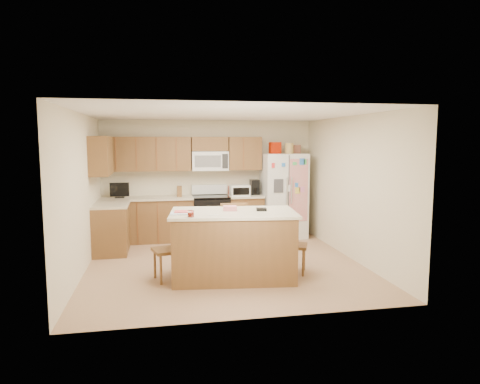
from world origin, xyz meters
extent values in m
plane|color=#936B4D|center=(0.00, 0.00, 0.00)|extent=(4.50, 4.50, 0.00)
cube|color=beige|center=(0.00, 2.25, 1.25)|extent=(4.50, 0.10, 2.50)
cube|color=beige|center=(0.00, -2.25, 1.25)|extent=(4.50, 0.10, 2.50)
cube|color=beige|center=(-2.25, 0.00, 1.25)|extent=(0.10, 4.50, 2.50)
cube|color=beige|center=(2.25, 0.00, 1.25)|extent=(0.10, 4.50, 2.50)
cube|color=white|center=(0.00, 0.00, 2.50)|extent=(4.50, 4.50, 0.04)
cube|color=brown|center=(-1.31, 1.95, 0.44)|extent=(1.87, 0.60, 0.88)
cube|color=brown|center=(0.74, 1.95, 0.44)|extent=(0.72, 0.60, 0.88)
cube|color=brown|center=(-1.95, 1.17, 0.44)|extent=(0.60, 0.95, 0.88)
cube|color=beige|center=(-1.31, 1.94, 0.90)|extent=(1.87, 0.64, 0.04)
cube|color=beige|center=(0.74, 1.94, 0.90)|extent=(0.72, 0.64, 0.04)
cube|color=beige|center=(-1.94, 1.17, 0.90)|extent=(0.64, 0.95, 0.04)
cube|color=brown|center=(-1.32, 2.08, 1.80)|extent=(1.85, 0.33, 0.70)
cube|color=brown|center=(0.75, 2.08, 1.80)|extent=(0.70, 0.33, 0.70)
cube|color=brown|center=(0.00, 2.08, 2.00)|extent=(0.76, 0.33, 0.29)
cube|color=brown|center=(-2.08, 1.17, 1.80)|extent=(0.33, 0.95, 0.70)
cube|color=brown|center=(-1.90, 1.92, 1.80)|extent=(0.02, 0.01, 0.66)
cube|color=brown|center=(-1.90, 1.65, 0.44)|extent=(0.02, 0.01, 0.84)
cube|color=brown|center=(-1.50, 1.92, 1.80)|extent=(0.02, 0.01, 0.66)
cube|color=brown|center=(-1.50, 1.65, 0.44)|extent=(0.02, 0.01, 0.84)
cube|color=brown|center=(-1.10, 1.92, 1.80)|extent=(0.02, 0.01, 0.66)
cube|color=brown|center=(-1.10, 1.65, 0.44)|extent=(0.02, 0.01, 0.84)
cube|color=brown|center=(-0.70, 1.92, 1.80)|extent=(0.01, 0.01, 0.66)
cube|color=brown|center=(-0.70, 1.65, 0.44)|extent=(0.01, 0.01, 0.84)
cube|color=brown|center=(0.70, 1.92, 1.80)|extent=(0.01, 0.01, 0.66)
cube|color=brown|center=(0.70, 1.65, 0.44)|extent=(0.01, 0.01, 0.84)
cube|color=white|center=(0.00, 2.06, 1.65)|extent=(0.76, 0.38, 0.40)
cube|color=slate|center=(-0.06, 1.86, 1.65)|extent=(0.54, 0.01, 0.24)
cube|color=#262626|center=(0.30, 1.86, 1.65)|extent=(0.12, 0.01, 0.30)
cube|color=brown|center=(-0.65, 1.95, 1.03)|extent=(0.10, 0.14, 0.22)
cube|color=black|center=(-1.85, 1.97, 0.93)|extent=(0.18, 0.12, 0.02)
cube|color=black|center=(-1.85, 1.97, 1.09)|extent=(0.38, 0.03, 0.28)
cube|color=#AE3D2C|center=(0.58, 2.03, 1.01)|extent=(0.35, 0.22, 0.18)
cube|color=white|center=(0.60, 1.80, 1.04)|extent=(0.40, 0.28, 0.23)
cube|color=black|center=(0.60, 1.66, 1.04)|extent=(0.34, 0.01, 0.15)
cube|color=black|center=(0.96, 2.00, 1.08)|extent=(0.18, 0.22, 0.32)
cylinder|color=black|center=(0.96, 1.93, 1.01)|extent=(0.12, 0.12, 0.12)
cube|color=black|center=(0.00, 1.93, 0.44)|extent=(0.76, 0.64, 0.88)
cube|color=black|center=(0.00, 1.60, 0.42)|extent=(0.68, 0.01, 0.42)
cube|color=black|center=(0.00, 1.93, 0.91)|extent=(0.76, 0.64, 0.03)
cube|color=white|center=(0.00, 2.19, 1.03)|extent=(0.76, 0.10, 0.20)
cube|color=white|center=(1.57, 1.88, 0.90)|extent=(0.90, 0.75, 1.80)
cube|color=#4C4C4C|center=(1.57, 1.49, 0.90)|extent=(0.02, 0.01, 1.75)
cube|color=silver|center=(1.52, 1.47, 1.05)|extent=(0.02, 0.03, 0.55)
cube|color=silver|center=(1.62, 1.47, 1.05)|extent=(0.02, 0.03, 0.55)
cube|color=#3F3F44|center=(1.35, 1.49, 1.15)|extent=(0.20, 0.01, 0.28)
cube|color=#D84C59|center=(1.77, 1.49, 1.05)|extent=(0.42, 0.01, 1.30)
cube|color=#A11600|center=(1.37, 1.88, 1.92)|extent=(0.22, 0.22, 0.24)
cylinder|color=tan|center=(1.67, 1.82, 1.91)|extent=(0.18, 0.18, 0.22)
cube|color=brown|center=(1.85, 1.96, 1.89)|extent=(0.18, 0.20, 0.18)
cube|color=brown|center=(0.02, -0.71, 0.49)|extent=(1.88, 1.20, 0.98)
cube|color=beige|center=(0.02, -0.71, 1.00)|extent=(1.97, 1.29, 0.04)
cylinder|color=#A11600|center=(-0.64, -1.05, 1.05)|extent=(0.08, 0.08, 0.06)
cylinder|color=white|center=(-0.64, -1.05, 1.06)|extent=(0.09, 0.09, 0.09)
cube|color=pink|center=(-0.01, -0.61, 1.05)|extent=(0.22, 0.17, 0.07)
cube|color=black|center=(0.45, -0.72, 1.04)|extent=(0.16, 0.14, 0.04)
cube|color=white|center=(-0.76, -0.78, 1.03)|extent=(0.33, 0.27, 0.02)
cube|color=#D84C4C|center=(-0.72, -0.70, 1.04)|extent=(0.28, 0.23, 0.01)
cylinder|color=white|center=(-0.31, -0.99, 1.03)|extent=(0.14, 0.04, 0.01)
cube|color=brown|center=(-0.96, -0.64, 0.46)|extent=(0.50, 0.52, 0.05)
cylinder|color=brown|center=(-1.15, -0.51, 0.22)|extent=(0.04, 0.04, 0.44)
cylinder|color=brown|center=(-1.06, -0.84, 0.22)|extent=(0.04, 0.04, 0.44)
cylinder|color=brown|center=(-0.86, -0.43, 0.22)|extent=(0.04, 0.04, 0.44)
cylinder|color=brown|center=(-0.77, -0.76, 0.22)|extent=(0.04, 0.04, 0.44)
cylinder|color=brown|center=(-0.83, -0.45, 0.72)|extent=(0.02, 0.02, 0.49)
cylinder|color=brown|center=(-0.81, -0.52, 0.72)|extent=(0.02, 0.02, 0.49)
cylinder|color=brown|center=(-0.79, -0.59, 0.72)|extent=(0.02, 0.02, 0.49)
cylinder|color=brown|center=(-0.77, -0.67, 0.72)|extent=(0.02, 0.02, 0.49)
cylinder|color=brown|center=(-0.75, -0.74, 0.72)|extent=(0.02, 0.02, 0.49)
cube|color=brown|center=(-0.79, -0.59, 0.96)|extent=(0.14, 0.40, 0.05)
cube|color=brown|center=(0.13, 0.01, 0.49)|extent=(0.46, 0.44, 0.05)
cylinder|color=brown|center=(0.32, 0.17, 0.24)|extent=(0.04, 0.04, 0.47)
cylinder|color=brown|center=(-0.06, 0.17, 0.24)|extent=(0.04, 0.04, 0.47)
cylinder|color=brown|center=(0.31, -0.16, 0.24)|extent=(0.04, 0.04, 0.47)
cylinder|color=brown|center=(-0.06, -0.15, 0.24)|extent=(0.04, 0.04, 0.47)
cylinder|color=brown|center=(0.29, -0.18, 0.78)|extent=(0.02, 0.02, 0.52)
cylinder|color=brown|center=(0.21, -0.18, 0.78)|extent=(0.02, 0.02, 0.52)
cylinder|color=brown|center=(0.13, -0.18, 0.78)|extent=(0.02, 0.02, 0.52)
cylinder|color=brown|center=(0.04, -0.18, 0.78)|extent=(0.02, 0.02, 0.52)
cylinder|color=brown|center=(-0.04, -0.18, 0.78)|extent=(0.02, 0.02, 0.52)
cube|color=brown|center=(0.13, -0.18, 1.04)|extent=(0.44, 0.05, 0.05)
cube|color=brown|center=(1.01, -0.64, 0.43)|extent=(0.51, 0.52, 0.04)
cylinder|color=brown|center=(1.08, -0.85, 0.21)|extent=(0.03, 0.03, 0.41)
cylinder|color=brown|center=(1.21, -0.55, 0.21)|extent=(0.03, 0.03, 0.41)
cylinder|color=brown|center=(0.81, -0.74, 0.21)|extent=(0.03, 0.03, 0.41)
cylinder|color=brown|center=(0.94, -0.44, 0.21)|extent=(0.03, 0.03, 0.41)
cylinder|color=brown|center=(0.80, -0.71, 0.68)|extent=(0.02, 0.02, 0.46)
cylinder|color=brown|center=(0.83, -0.65, 0.68)|extent=(0.02, 0.02, 0.46)
cylinder|color=brown|center=(0.86, -0.58, 0.68)|extent=(0.02, 0.02, 0.46)
cylinder|color=brown|center=(0.89, -0.51, 0.68)|extent=(0.02, 0.02, 0.46)
cylinder|color=brown|center=(0.91, -0.45, 0.68)|extent=(0.02, 0.02, 0.46)
cube|color=brown|center=(0.86, -0.58, 0.91)|extent=(0.18, 0.37, 0.05)
camera|label=1|loc=(-1.06, -6.92, 2.07)|focal=32.00mm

